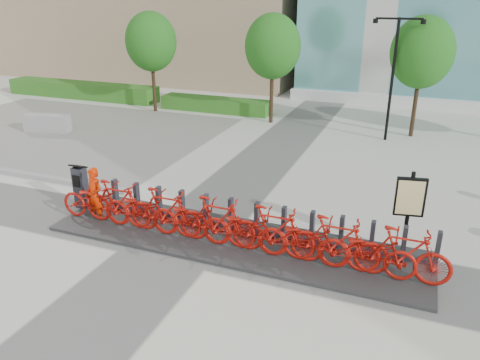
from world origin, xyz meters
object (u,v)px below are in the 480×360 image
(worker_red, at_px, (95,196))
(map_sign, at_px, (410,201))
(kiosk, at_px, (81,186))
(jersey_barrier, at_px, (47,123))
(bike_0, at_px, (95,201))

(worker_red, relative_size, map_sign, 0.75)
(map_sign, bearing_deg, kiosk, 174.34)
(jersey_barrier, bearing_deg, map_sign, -33.25)
(kiosk, xyz_separation_m, map_sign, (8.83, 0.80, 0.67))
(kiosk, height_order, map_sign, map_sign)
(bike_0, xyz_separation_m, worker_red, (-0.02, 0.04, 0.15))
(bike_0, xyz_separation_m, jersey_barrier, (-7.83, 6.72, -0.24))
(jersey_barrier, bearing_deg, worker_red, -54.97)
(map_sign, bearing_deg, jersey_barrier, 150.37)
(bike_0, height_order, jersey_barrier, bike_0)
(worker_red, distance_m, jersey_barrier, 10.28)
(kiosk, distance_m, worker_red, 1.04)
(kiosk, bearing_deg, worker_red, -28.10)
(worker_red, xyz_separation_m, map_sign, (7.93, 1.31, 0.60))
(jersey_barrier, bearing_deg, kiosk, -56.16)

